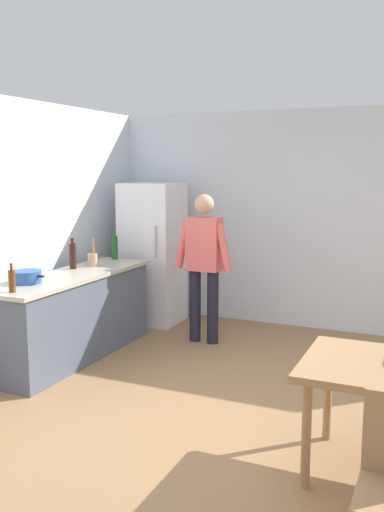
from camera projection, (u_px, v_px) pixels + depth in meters
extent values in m
plane|color=#936D47|center=(223.00, 422.00, 4.44)|extent=(14.00, 14.00, 0.00)
cube|color=silver|center=(311.00, 220.00, 6.93)|extent=(6.40, 0.12, 2.70)
cube|color=#4C5666|center=(73.00, 318.00, 5.90)|extent=(0.60, 2.12, 0.86)
cube|color=#B2A893|center=(72.00, 276.00, 5.83)|extent=(0.64, 2.20, 0.04)
cube|color=white|center=(153.00, 253.00, 7.23)|extent=(0.70, 0.64, 1.80)
cylinder|color=#B2B2B7|center=(155.00, 242.00, 6.80)|extent=(0.02, 0.02, 0.40)
cylinder|color=#1E1E2D|center=(195.00, 305.00, 6.47)|extent=(0.13, 0.13, 0.84)
cylinder|color=#1E1E2D|center=(213.00, 307.00, 6.38)|extent=(0.13, 0.13, 0.84)
cube|color=#E56660|center=(204.00, 244.00, 6.31)|extent=(0.38, 0.22, 0.60)
sphere|color=tan|center=(204.00, 204.00, 6.24)|extent=(0.22, 0.22, 0.22)
cylinder|color=#E56660|center=(182.00, 245.00, 6.38)|extent=(0.20, 0.09, 0.55)
cylinder|color=#E56660|center=(223.00, 248.00, 6.18)|extent=(0.20, 0.09, 0.55)
cylinder|color=#9E754C|center=(306.00, 435.00, 3.47)|extent=(0.06, 0.06, 0.70)
cylinder|color=#9E754C|center=(328.00, 394.00, 4.10)|extent=(0.06, 0.06, 0.70)
cylinder|color=#285193|center=(27.00, 277.00, 5.34)|extent=(0.28, 0.28, 0.12)
cube|color=black|center=(13.00, 274.00, 5.40)|extent=(0.06, 0.03, 0.02)
cube|color=black|center=(41.00, 276.00, 5.27)|extent=(0.06, 0.03, 0.02)
cylinder|color=tan|center=(93.00, 260.00, 6.27)|extent=(0.11, 0.11, 0.14)
cylinder|color=olive|center=(94.00, 248.00, 6.24)|extent=(0.02, 0.05, 0.22)
cylinder|color=olive|center=(93.00, 248.00, 6.23)|extent=(0.02, 0.04, 0.22)
cylinder|color=#1E5123|center=(115.00, 248.00, 6.74)|extent=(0.08, 0.08, 0.28)
cylinder|color=#1E5123|center=(114.00, 234.00, 6.72)|extent=(0.03, 0.03, 0.06)
cylinder|color=#5B3314|center=(12.00, 281.00, 4.94)|extent=(0.06, 0.06, 0.20)
cylinder|color=#5B3314|center=(11.00, 267.00, 4.92)|extent=(0.02, 0.02, 0.06)
cylinder|color=black|center=(73.00, 256.00, 6.10)|extent=(0.08, 0.08, 0.28)
cylinder|color=black|center=(72.00, 241.00, 6.07)|extent=(0.03, 0.03, 0.06)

